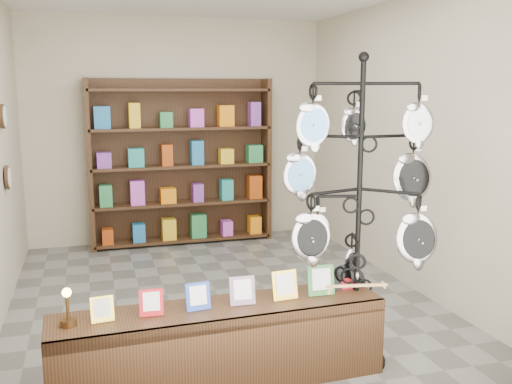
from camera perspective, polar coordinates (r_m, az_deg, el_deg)
ground at (r=5.75m, az=-3.44°, el=-10.75°), size 5.00×5.00×0.00m
room_envelope at (r=5.37m, az=-3.65°, el=8.00°), size 5.00×5.00×5.00m
display_tree at (r=4.21m, az=10.30°, el=0.24°), size 1.23×1.20×2.32m
front_shelf at (r=4.15m, az=-3.52°, el=-15.02°), size 2.34×0.54×0.82m
back_shelving at (r=7.69m, az=-7.46°, el=2.46°), size 2.42×0.36×2.20m
wall_clocks at (r=6.10m, az=-23.79°, el=4.12°), size 0.03×0.24×0.84m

